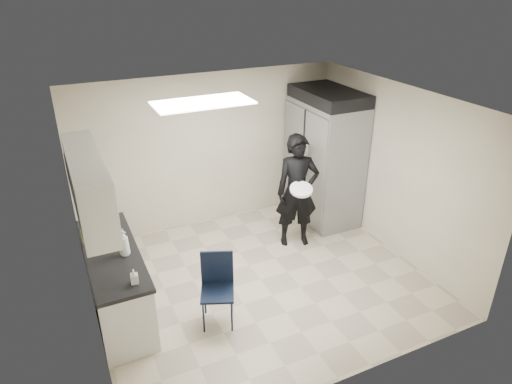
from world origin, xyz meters
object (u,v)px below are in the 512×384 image
lower_counter (116,283)px  man_tuxedo (297,191)px  commercial_fridge (324,162)px  folding_chair (217,293)px

lower_counter → man_tuxedo: (2.91, 0.48, 0.49)m
commercial_fridge → folding_chair: (-2.69, -1.84, -0.60)m
lower_counter → folding_chair: (1.09, -0.76, 0.02)m
commercial_fridge → man_tuxedo: bearing=-145.7°
lower_counter → man_tuxedo: size_ratio=1.03×
lower_counter → folding_chair: size_ratio=2.09×
folding_chair → commercial_fridge: bearing=56.6°
man_tuxedo → folding_chair: bearing=-128.2°
lower_counter → man_tuxedo: bearing=9.4°
man_tuxedo → commercial_fridge: bearing=51.6°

